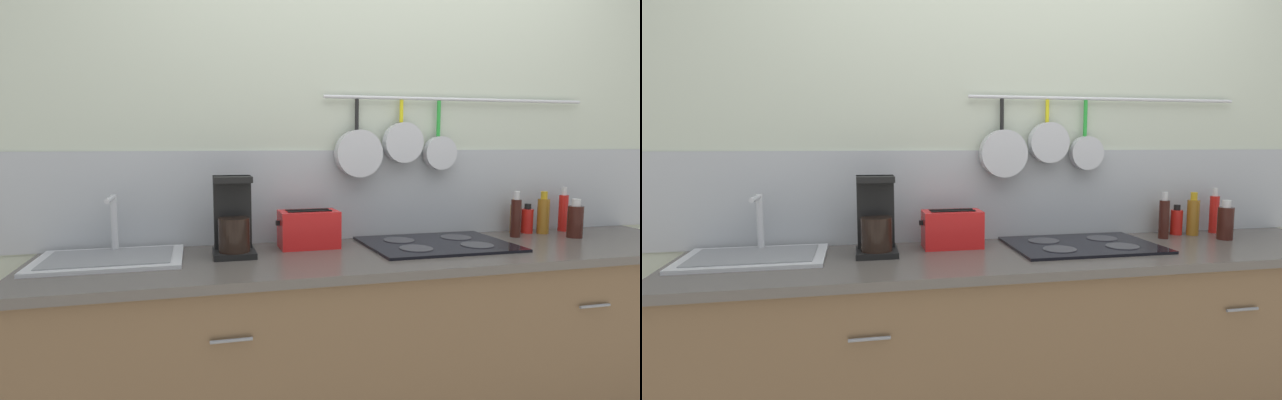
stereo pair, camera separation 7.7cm
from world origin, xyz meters
TOP-DOWN VIEW (x-y plane):
  - wall_back at (0.00, 0.36)m, footprint 7.20×0.15m
  - cabinet_base at (0.00, -0.00)m, footprint 2.88×0.61m
  - countertop at (0.00, 0.00)m, footprint 2.92×0.63m
  - sink_basin at (-1.15, 0.11)m, footprint 0.54×0.38m
  - coffee_maker at (-0.68, 0.10)m, footprint 0.17×0.18m
  - toaster at (-0.35, 0.17)m, footprint 0.27×0.15m
  - cooktop at (0.22, 0.07)m, footprint 0.64×0.46m
  - bottle_olive_oil at (0.68, 0.16)m, footprint 0.05×0.05m
  - bottle_dish_soap at (0.74, 0.25)m, footprint 0.05×0.05m
  - bottle_cooking_wine at (0.80, 0.24)m, footprint 0.06×0.06m
  - bottle_sesame_oil at (0.87, 0.21)m, footprint 0.06×0.06m
  - bottle_hot_sauce at (0.95, 0.08)m, footprint 0.07×0.07m
  - bottle_vinegar at (1.02, 0.25)m, footprint 0.05×0.05m

SIDE VIEW (x-z plane):
  - cabinet_base at x=0.00m, z-range 0.00..0.89m
  - countertop at x=0.00m, z-range 0.89..0.93m
  - cooktop at x=0.22m, z-range 0.93..0.94m
  - sink_basin at x=-1.15m, z-range 0.82..1.07m
  - bottle_cooking_wine at x=0.80m, z-range 0.92..1.07m
  - bottle_dish_soap at x=0.74m, z-range 0.92..1.09m
  - toaster at x=-0.35m, z-range 0.92..1.09m
  - bottle_hot_sauce at x=0.95m, z-range 0.92..1.10m
  - bottle_sesame_oil at x=0.87m, z-range 0.91..1.13m
  - bottle_olive_oil at x=0.68m, z-range 0.91..1.14m
  - bottle_vinegar at x=1.02m, z-range 0.91..1.14m
  - coffee_maker at x=-0.68m, z-range 0.90..1.22m
  - wall_back at x=0.00m, z-range -0.02..2.58m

